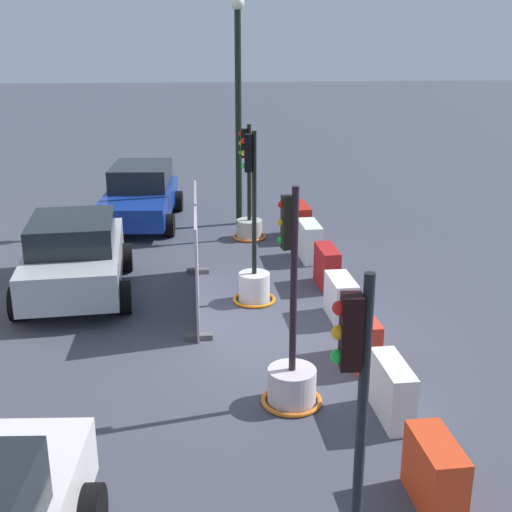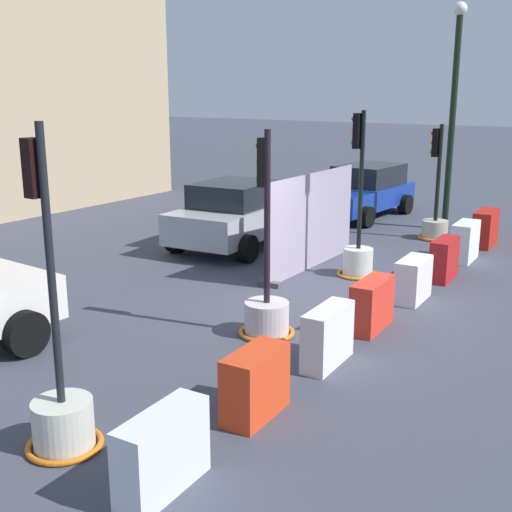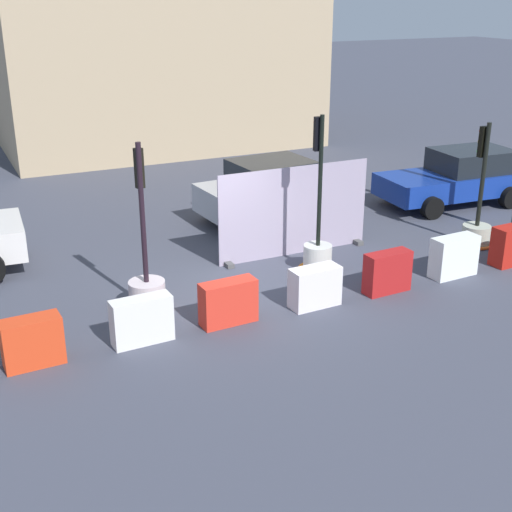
% 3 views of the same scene
% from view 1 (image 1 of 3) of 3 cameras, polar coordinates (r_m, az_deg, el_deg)
% --- Properties ---
extents(ground_plane, '(120.00, 120.00, 0.00)m').
position_cam_1_polar(ground_plane, '(11.99, 2.38, -7.21)').
color(ground_plane, '#404351').
extents(traffic_light_1, '(0.90, 0.90, 3.26)m').
position_cam_1_polar(traffic_light_1, '(9.97, 3.03, -9.97)').
color(traffic_light_1, beige).
rests_on(traffic_light_1, ground_plane).
extents(traffic_light_2, '(0.87, 0.87, 3.42)m').
position_cam_1_polar(traffic_light_2, '(13.48, -0.18, -1.63)').
color(traffic_light_2, silver).
rests_on(traffic_light_2, ground_plane).
extents(traffic_light_3, '(0.87, 0.87, 2.97)m').
position_cam_1_polar(traffic_light_3, '(17.59, -0.59, 3.00)').
color(traffic_light_3, '#ADB3A2').
rests_on(traffic_light_3, ground_plane).
extents(construction_barrier_1, '(0.99, 0.48, 0.83)m').
position_cam_1_polar(construction_barrier_1, '(8.35, 14.87, -17.31)').
color(construction_barrier_1, red).
rests_on(construction_barrier_1, ground_plane).
extents(construction_barrier_2, '(1.09, 0.41, 0.85)m').
position_cam_1_polar(construction_barrier_2, '(9.82, 11.42, -11.08)').
color(construction_barrier_2, silver).
rests_on(construction_barrier_2, ground_plane).
extents(construction_barrier_3, '(1.08, 0.44, 0.83)m').
position_cam_1_polar(construction_barrier_3, '(11.23, 8.89, -6.97)').
color(construction_barrier_3, red).
rests_on(construction_barrier_3, ground_plane).
extents(construction_barrier_4, '(1.02, 0.48, 0.80)m').
position_cam_1_polar(construction_barrier_4, '(12.86, 7.18, -3.56)').
color(construction_barrier_4, white).
rests_on(construction_barrier_4, ground_plane).
extents(construction_barrier_5, '(1.01, 0.41, 0.86)m').
position_cam_1_polar(construction_barrier_5, '(14.39, 6.02, -0.93)').
color(construction_barrier_5, '#AF1B1B').
rests_on(construction_barrier_5, ground_plane).
extents(construction_barrier_6, '(1.07, 0.47, 0.89)m').
position_cam_1_polar(construction_barrier_6, '(16.04, 4.53, 1.25)').
color(construction_barrier_6, white).
rests_on(construction_barrier_6, ground_plane).
extents(construction_barrier_7, '(1.16, 0.49, 0.89)m').
position_cam_1_polar(construction_barrier_7, '(17.69, 3.66, 2.95)').
color(construction_barrier_7, '#B51E14').
rests_on(construction_barrier_7, ground_plane).
extents(car_silver_hatchback, '(4.05, 2.47, 1.63)m').
position_cam_1_polar(car_silver_hatchback, '(14.28, -15.08, 0.03)').
color(car_silver_hatchback, '#ACAEB5').
rests_on(car_silver_hatchback, ground_plane).
extents(car_blue_estate, '(4.33, 2.39, 1.54)m').
position_cam_1_polar(car_blue_estate, '(19.40, -9.79, 5.13)').
color(car_blue_estate, navy).
rests_on(car_blue_estate, ground_plane).
extents(street_lamp_post, '(0.36, 0.36, 6.02)m').
position_cam_1_polar(street_lamp_post, '(18.42, -1.51, 13.29)').
color(street_lamp_post, black).
rests_on(street_lamp_post, ground_plane).
extents(site_fence_panel, '(3.80, 0.50, 2.09)m').
position_cam_1_polar(site_fence_panel, '(13.32, -5.03, 0.05)').
color(site_fence_panel, '#A094AC').
rests_on(site_fence_panel, ground_plane).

